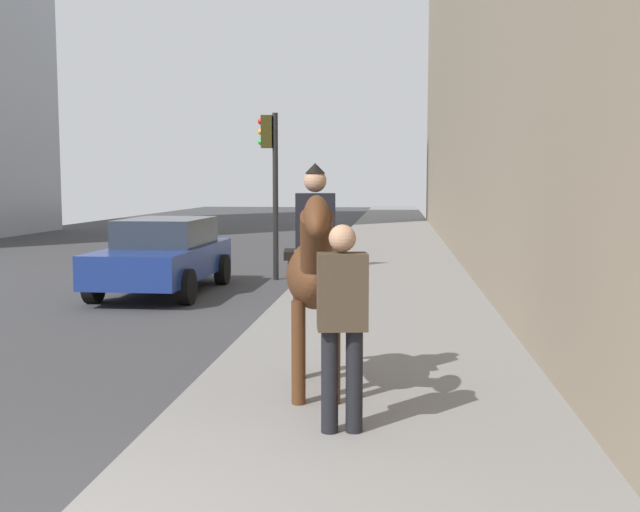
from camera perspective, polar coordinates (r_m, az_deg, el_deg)
name	(u,v)px	position (r m, az deg, el deg)	size (l,w,h in m)	color
mounted_horse_near	(315,269)	(7.21, -0.35, -1.00)	(2.15, 0.74, 2.22)	#4C2B16
pedestrian_greeting	(342,314)	(6.10, 1.68, -4.40)	(0.32, 0.43, 1.70)	black
car_near_lane	(164,254)	(14.98, -11.69, 0.13)	(4.31, 1.95, 1.44)	navy
traffic_light_near_curb	(271,168)	(16.56, -3.70, 6.62)	(0.20, 0.44, 3.64)	black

